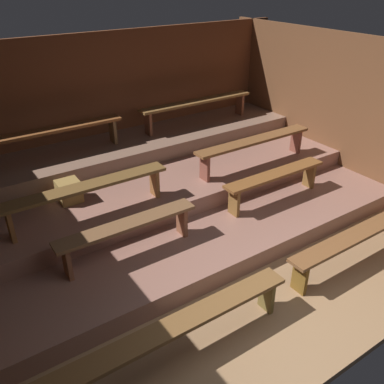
{
  "coord_description": "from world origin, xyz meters",
  "views": [
    {
      "loc": [
        -2.77,
        -1.74,
        3.29
      ],
      "look_at": [
        -0.02,
        2.36,
        0.57
      ],
      "focal_mm": 38.53,
      "sensor_mm": 36.0,
      "label": 1
    }
  ],
  "objects": [
    {
      "name": "bench_upper_left",
      "position": [
        -1.33,
        4.21,
        1.11
      ],
      "size": [
        2.25,
        0.25,
        0.44
      ],
      "color": "brown",
      "rests_on": "platform_upper"
    },
    {
      "name": "bench_lower_left",
      "position": [
        -1.17,
        1.99,
        0.6
      ],
      "size": [
        1.73,
        0.25,
        0.44
      ],
      "color": "brown",
      "rests_on": "platform_lower"
    },
    {
      "name": "bench_lower_right",
      "position": [
        1.17,
        1.99,
        0.6
      ],
      "size": [
        1.73,
        0.25,
        0.44
      ],
      "color": "brown",
      "rests_on": "platform_lower"
    },
    {
      "name": "ground",
      "position": [
        0.0,
        2.36,
        -0.04
      ],
      "size": [
        6.75,
        5.52,
        0.08
      ],
      "primitive_type": "cube",
      "color": "#916C4A"
    },
    {
      "name": "bench_middle_right",
      "position": [
        1.37,
        2.68,
        0.86
      ],
      "size": [
        2.13,
        0.25,
        0.44
      ],
      "color": "brown",
      "rests_on": "platform_middle"
    },
    {
      "name": "platform_upper",
      "position": [
        0.0,
        4.15,
        0.62
      ],
      "size": [
        5.95,
        1.15,
        0.25
      ],
      "primitive_type": "cube",
      "color": "#856451",
      "rests_on": "platform_middle"
    },
    {
      "name": "wall_back",
      "position": [
        0.0,
        4.75,
        1.2
      ],
      "size": [
        6.75,
        0.06,
        2.4
      ],
      "primitive_type": "cube",
      "color": "brown",
      "rests_on": "ground"
    },
    {
      "name": "wall_right",
      "position": [
        3.0,
        2.36,
        1.2
      ],
      "size": [
        0.06,
        5.52,
        2.4
      ],
      "primitive_type": "cube",
      "color": "brown",
      "rests_on": "ground"
    },
    {
      "name": "bench_floor_left",
      "position": [
        -1.43,
        0.58,
        0.37
      ],
      "size": [
        2.59,
        0.25,
        0.44
      ],
      "color": "brown",
      "rests_on": "ground"
    },
    {
      "name": "platform_middle",
      "position": [
        0.0,
        3.49,
        0.37
      ],
      "size": [
        5.95,
        2.46,
        0.25
      ],
      "primitive_type": "cube",
      "color": "#8E6052",
      "rests_on": "platform_lower"
    },
    {
      "name": "wooden_crate_middle",
      "position": [
        -1.45,
        3.19,
        0.64
      ],
      "size": [
        0.29,
        0.29,
        0.29
      ],
      "primitive_type": "cube",
      "color": "olive",
      "rests_on": "platform_middle"
    },
    {
      "name": "bench_middle_left",
      "position": [
        -1.37,
        2.68,
        0.86
      ],
      "size": [
        2.13,
        0.25,
        0.44
      ],
      "color": "brown",
      "rests_on": "platform_middle"
    },
    {
      "name": "bench_floor_right",
      "position": [
        1.43,
        0.58,
        0.37
      ],
      "size": [
        2.59,
        0.25,
        0.44
      ],
      "color": "brown",
      "rests_on": "ground"
    },
    {
      "name": "bench_upper_right",
      "position": [
        1.33,
        4.21,
        1.11
      ],
      "size": [
        2.25,
        0.25,
        0.44
      ],
      "color": "brown",
      "rests_on": "platform_upper"
    },
    {
      "name": "platform_lower",
      "position": [
        0.0,
        2.92,
        0.12
      ],
      "size": [
        5.95,
        3.6,
        0.25
      ],
      "primitive_type": "cube",
      "color": "#8C6052",
      "rests_on": "ground"
    }
  ]
}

